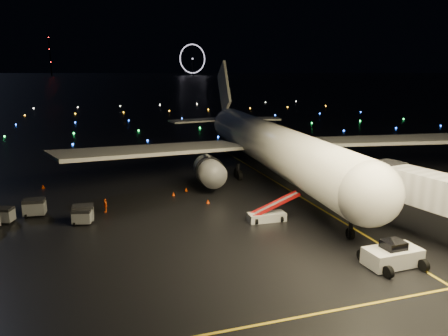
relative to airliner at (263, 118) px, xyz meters
The scene contains 18 objects.
ground 273.86m from the airliner, 92.48° to the left, with size 2000.00×2000.00×0.00m, color black.
lane_centre 14.32m from the airliner, 89.30° to the right, with size 0.25×80.00×0.02m, color gold.
lane_cross 41.12m from the airliner, 114.77° to the right, with size 60.00×0.25×0.02m, color gold.
airliner is the anchor object (origin of this frame).
pushback_tug 32.91m from the airliner, 93.16° to the right, with size 4.55×2.39×2.17m, color silver.
belt_loader 21.58m from the airliner, 111.19° to the right, with size 5.82×1.59×2.82m, color silver, non-canonical shape.
crew_c 27.04m from the airliner, 155.10° to the right, with size 0.93×0.39×1.59m, color #FD5A14.
safety_cone_0 18.16m from the airliner, 136.10° to the right, with size 0.44×0.44×0.50m, color #F33E02.
safety_cone_1 16.31m from the airliner, 157.55° to the right, with size 0.42×0.42×0.47m, color #F33E02.
safety_cone_2 18.46m from the airliner, 155.23° to the right, with size 0.41×0.41×0.47m, color #F33E02.
safety_cone_3 32.15m from the airliner, behind, with size 0.48×0.48×0.54m, color #F33E02.
ferris_wheel 711.49m from the airliner, 77.15° to the left, with size 50.00×4.00×52.00m, color black, non-canonical shape.
radio_mast 717.46m from the airliner, 95.75° to the left, with size 1.80×1.80×64.00m, color black.
taxiway_lights 80.78m from the airliner, 98.49° to the left, with size 164.00×92.00×0.36m, color black, non-canonical shape.
baggage_cart_0 30.10m from the airliner, 152.69° to the right, with size 2.12×1.49×1.81m, color gray.
baggage_cart_1 33.33m from the airliner, 162.41° to the right, with size 2.23×1.56×1.89m, color gray.
baggage_cart_2 30.54m from the airliner, 151.58° to the right, with size 1.88×1.31×1.60m, color gray.
baggage_cart_3 36.45m from the airliner, 161.77° to the right, with size 1.95×1.37×1.66m, color gray.
Camera 1 is at (-13.12, -32.85, 16.04)m, focal length 35.00 mm.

